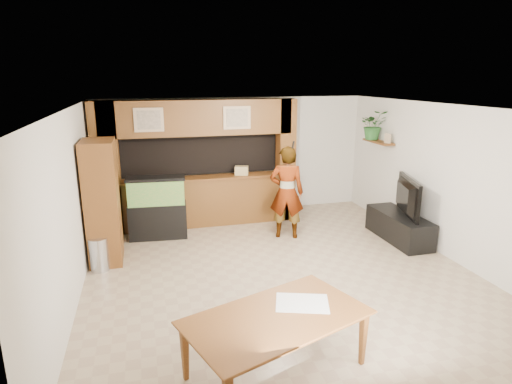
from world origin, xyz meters
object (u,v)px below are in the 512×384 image
object	(u,v)px
television	(402,196)
person	(287,192)
aquarium	(157,208)
dining_table	(278,346)
pantry_cabinet	(102,202)

from	to	relation	value
television	person	bearing A→B (deg)	88.24
person	aquarium	bearing A→B (deg)	6.20
person	dining_table	world-z (taller)	person
aquarium	person	bearing A→B (deg)	-8.93
pantry_cabinet	aquarium	bearing A→B (deg)	43.20
aquarium	dining_table	xyz separation A→B (m)	(1.04, -4.38, -0.26)
dining_table	pantry_cabinet	bearing A→B (deg)	99.20
person	television	bearing A→B (deg)	-179.05
pantry_cabinet	dining_table	world-z (taller)	pantry_cabinet
pantry_cabinet	dining_table	size ratio (longest dim) A/B	1.10
aquarium	person	size ratio (longest dim) A/B	0.68
pantry_cabinet	person	xyz separation A→B (m)	(3.31, 0.25, -0.13)
person	dining_table	bearing A→B (deg)	90.12
aquarium	television	distance (m)	4.65
dining_table	aquarium	bearing A→B (deg)	83.83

